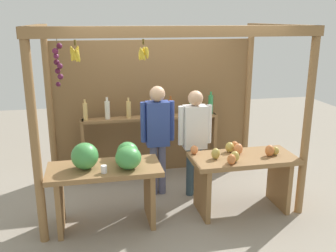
% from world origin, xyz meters
% --- Properties ---
extents(ground_plane, '(12.00, 12.00, 0.00)m').
position_xyz_m(ground_plane, '(0.00, 0.00, 0.00)').
color(ground_plane, gray).
rests_on(ground_plane, ground).
extents(market_stall, '(3.36, 1.93, 2.41)m').
position_xyz_m(market_stall, '(-0.01, 0.44, 1.38)').
color(market_stall, olive).
rests_on(market_stall, ground).
extents(fruit_counter_left, '(1.36, 0.64, 1.08)m').
position_xyz_m(fruit_counter_left, '(-0.86, -0.69, 0.70)').
color(fruit_counter_left, olive).
rests_on(fruit_counter_left, ground).
extents(fruit_counter_right, '(1.36, 0.65, 0.91)m').
position_xyz_m(fruit_counter_right, '(0.88, -0.68, 0.58)').
color(fruit_counter_right, olive).
rests_on(fruit_counter_right, ground).
extents(bottle_shelf_unit, '(2.15, 0.22, 1.36)m').
position_xyz_m(bottle_shelf_unit, '(-0.10, 0.68, 0.81)').
color(bottle_shelf_unit, olive).
rests_on(bottle_shelf_unit, ground).
extents(vendor_man, '(0.48, 0.22, 1.60)m').
position_xyz_m(vendor_man, '(-0.11, 0.03, 0.96)').
color(vendor_man, slate).
rests_on(vendor_man, ground).
extents(vendor_woman, '(0.48, 0.21, 1.54)m').
position_xyz_m(vendor_woman, '(0.40, -0.11, 0.92)').
color(vendor_woman, '#2B3F4B').
rests_on(vendor_woman, ground).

